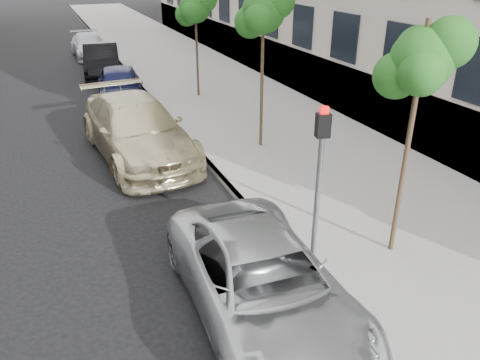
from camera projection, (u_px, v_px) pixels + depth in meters
ground at (290, 347)px, 7.56m from camera, size 160.00×160.00×0.00m
sidewalk at (168, 56)px, 28.97m from camera, size 6.40×72.00×0.14m
curb at (117, 60)px, 27.88m from camera, size 0.15×72.00×0.14m
tree_near at (423, 61)px, 8.16m from camera, size 1.52×1.32×4.68m
tree_mid at (264, 12)px, 13.49m from camera, size 1.63×1.43×4.92m
tree_far at (196, 7)px, 19.08m from camera, size 1.64×1.44×4.48m
signal_pole at (319, 174)px, 8.33m from camera, size 0.27×0.23×3.30m
minivan at (263, 283)px, 7.90m from camera, size 2.62×5.29×1.44m
suv at (137, 129)px, 14.36m from camera, size 3.03×6.36×1.79m
sedan_blue at (120, 86)px, 19.56m from camera, size 2.42×4.80×1.57m
sedan_black at (102, 60)px, 24.15m from camera, size 2.28×5.07×1.62m
sedan_rear at (90, 46)px, 28.73m from camera, size 2.08×4.86×1.40m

